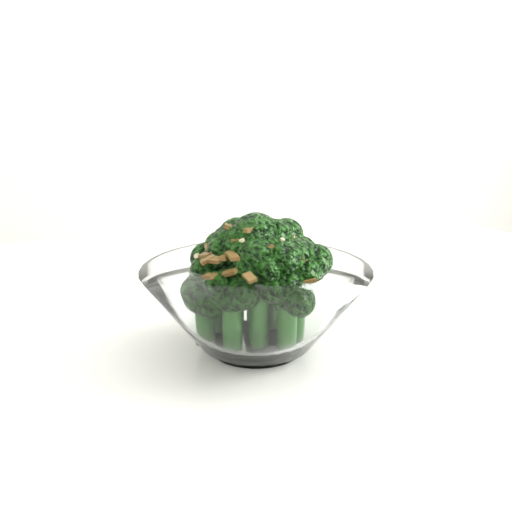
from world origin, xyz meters
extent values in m
cube|color=white|center=(-0.11, -0.12, 0.73)|extent=(1.42, 1.22, 0.04)
cylinder|color=white|center=(0.25, 0.41, 0.35)|extent=(0.04, 0.04, 0.71)
cylinder|color=white|center=(-0.03, -0.17, 0.75)|extent=(0.08, 0.08, 0.01)
cylinder|color=#1B4F15|center=(-0.03, -0.17, 0.80)|extent=(0.02, 0.02, 0.07)
sphere|color=#14420C|center=(-0.03, -0.17, 0.85)|extent=(0.05, 0.05, 0.05)
cylinder|color=#1B4F15|center=(-0.01, -0.15, 0.79)|extent=(0.02, 0.02, 0.07)
sphere|color=#14420C|center=(-0.01, -0.15, 0.84)|extent=(0.04, 0.04, 0.04)
cylinder|color=#1B4F15|center=(-0.05, -0.16, 0.79)|extent=(0.02, 0.02, 0.07)
sphere|color=#14420C|center=(-0.05, -0.16, 0.84)|extent=(0.04, 0.04, 0.04)
cylinder|color=#1B4F15|center=(-0.03, -0.19, 0.79)|extent=(0.02, 0.02, 0.06)
sphere|color=#14420C|center=(-0.03, -0.19, 0.83)|extent=(0.04, 0.04, 0.04)
cylinder|color=#1B4F15|center=(0.00, -0.17, 0.79)|extent=(0.02, 0.02, 0.05)
sphere|color=#14420C|center=(0.00, -0.17, 0.82)|extent=(0.04, 0.04, 0.04)
cylinder|color=#1B4F15|center=(-0.06, -0.16, 0.78)|extent=(0.02, 0.02, 0.05)
sphere|color=#14420C|center=(-0.06, -0.16, 0.82)|extent=(0.04, 0.04, 0.04)
cylinder|color=#1B4F15|center=(-0.01, -0.20, 0.78)|extent=(0.02, 0.02, 0.05)
sphere|color=#14420C|center=(-0.01, -0.20, 0.82)|extent=(0.04, 0.04, 0.04)
cylinder|color=#1B4F15|center=(-0.05, -0.20, 0.78)|extent=(0.02, 0.02, 0.04)
sphere|color=#14420C|center=(-0.05, -0.20, 0.81)|extent=(0.04, 0.04, 0.04)
cylinder|color=#1B4F15|center=(0.01, -0.14, 0.78)|extent=(0.02, 0.02, 0.04)
sphere|color=#14420C|center=(0.01, -0.14, 0.81)|extent=(0.03, 0.03, 0.03)
cylinder|color=#1B4F15|center=(-0.07, -0.18, 0.78)|extent=(0.02, 0.02, 0.03)
sphere|color=#14420C|center=(-0.07, -0.18, 0.80)|extent=(0.04, 0.04, 0.04)
cylinder|color=#1B4F15|center=(-0.02, -0.13, 0.78)|extent=(0.02, 0.02, 0.04)
sphere|color=#14420C|center=(-0.02, -0.13, 0.81)|extent=(0.03, 0.03, 0.03)
cylinder|color=#1B4F15|center=(0.00, -0.15, 0.79)|extent=(0.02, 0.02, 0.06)
sphere|color=#14420C|center=(0.00, -0.15, 0.83)|extent=(0.04, 0.04, 0.04)
cylinder|color=#1B4F15|center=(0.00, -0.19, 0.79)|extent=(0.02, 0.02, 0.06)
sphere|color=#14420C|center=(0.00, -0.19, 0.83)|extent=(0.04, 0.04, 0.04)
cube|color=brown|center=(-0.07, -0.18, 0.84)|extent=(0.01, 0.01, 0.01)
cube|color=brown|center=(0.03, -0.18, 0.83)|extent=(0.01, 0.01, 0.00)
cube|color=brown|center=(-0.05, -0.16, 0.84)|extent=(0.01, 0.01, 0.01)
cube|color=brown|center=(-0.03, -0.13, 0.84)|extent=(0.01, 0.01, 0.00)
cube|color=brown|center=(0.02, -0.18, 0.83)|extent=(0.01, 0.01, 0.01)
cube|color=brown|center=(-0.01, -0.17, 0.86)|extent=(0.01, 0.01, 0.01)
cube|color=brown|center=(-0.05, -0.19, 0.84)|extent=(0.01, 0.01, 0.00)
cube|color=brown|center=(-0.05, -0.21, 0.83)|extent=(0.01, 0.01, 0.01)
cube|color=brown|center=(-0.05, -0.16, 0.86)|extent=(0.01, 0.01, 0.01)
cube|color=brown|center=(0.00, -0.20, 0.84)|extent=(0.01, 0.01, 0.00)
cube|color=brown|center=(-0.04, -0.12, 0.83)|extent=(0.01, 0.01, 0.01)
cube|color=brown|center=(0.02, -0.19, 0.83)|extent=(0.01, 0.01, 0.01)
cube|color=brown|center=(0.00, -0.13, 0.84)|extent=(0.01, 0.02, 0.00)
cube|color=brown|center=(0.00, -0.17, 0.85)|extent=(0.01, 0.01, 0.01)
cube|color=brown|center=(-0.04, -0.14, 0.84)|extent=(0.01, 0.01, 0.01)
cube|color=brown|center=(-0.07, -0.19, 0.84)|extent=(0.01, 0.01, 0.01)
cube|color=brown|center=(-0.06, -0.20, 0.84)|extent=(0.01, 0.01, 0.01)
cube|color=brown|center=(-0.05, -0.17, 0.86)|extent=(0.01, 0.01, 0.01)
cube|color=brown|center=(-0.04, -0.14, 0.84)|extent=(0.01, 0.01, 0.01)
cube|color=brown|center=(0.01, -0.15, 0.84)|extent=(0.01, 0.01, 0.01)
cube|color=brown|center=(-0.05, -0.16, 0.85)|extent=(0.01, 0.01, 0.01)
cube|color=brown|center=(-0.01, -0.16, 0.85)|extent=(0.01, 0.01, 0.00)
cube|color=brown|center=(-0.05, -0.18, 0.85)|extent=(0.01, 0.01, 0.00)
cube|color=brown|center=(-0.02, -0.13, 0.84)|extent=(0.01, 0.01, 0.01)
cube|color=brown|center=(0.00, -0.13, 0.83)|extent=(0.01, 0.01, 0.00)
cube|color=brown|center=(0.01, -0.21, 0.82)|extent=(0.01, 0.01, 0.01)
cube|color=brown|center=(0.00, -0.18, 0.84)|extent=(0.01, 0.01, 0.01)
cube|color=brown|center=(-0.05, -0.20, 0.84)|extent=(0.01, 0.01, 0.00)
cube|color=brown|center=(0.00, -0.20, 0.84)|extent=(0.01, 0.01, 0.01)
cube|color=brown|center=(-0.03, -0.14, 0.84)|extent=(0.01, 0.01, 0.01)
cube|color=brown|center=(-0.05, -0.15, 0.85)|extent=(0.01, 0.01, 0.00)
cube|color=brown|center=(-0.02, -0.20, 0.85)|extent=(0.01, 0.01, 0.01)
cube|color=brown|center=(-0.06, -0.16, 0.84)|extent=(0.01, 0.01, 0.01)
cube|color=brown|center=(-0.02, -0.18, 0.86)|extent=(0.01, 0.01, 0.01)
cube|color=brown|center=(0.01, -0.20, 0.84)|extent=(0.01, 0.01, 0.00)
cube|color=brown|center=(-0.07, -0.20, 0.83)|extent=(0.01, 0.02, 0.01)
cube|color=brown|center=(-0.06, -0.17, 0.84)|extent=(0.01, 0.01, 0.01)
cube|color=brown|center=(0.00, -0.21, 0.84)|extent=(0.01, 0.01, 0.01)
cube|color=brown|center=(0.00, -0.17, 0.84)|extent=(0.02, 0.01, 0.01)
cube|color=brown|center=(-0.05, -0.19, 0.84)|extent=(0.01, 0.01, 0.00)
cube|color=brown|center=(-0.04, -0.22, 0.83)|extent=(0.01, 0.01, 0.01)
cube|color=brown|center=(-0.03, -0.19, 0.86)|extent=(0.01, 0.01, 0.00)
cube|color=brown|center=(-0.05, -0.13, 0.83)|extent=(0.01, 0.01, 0.01)
cube|color=brown|center=(-0.03, -0.13, 0.84)|extent=(0.01, 0.01, 0.01)
cube|color=brown|center=(-0.02, -0.13, 0.84)|extent=(0.01, 0.01, 0.00)
cube|color=beige|center=(-0.06, -0.16, 0.84)|extent=(0.01, 0.01, 0.00)
cube|color=beige|center=(-0.08, -0.17, 0.83)|extent=(0.01, 0.00, 0.01)
cube|color=beige|center=(-0.01, -0.20, 0.85)|extent=(0.01, 0.01, 0.00)
cube|color=beige|center=(0.00, -0.18, 0.84)|extent=(0.00, 0.00, 0.00)
cube|color=beige|center=(-0.05, -0.17, 0.85)|extent=(0.01, 0.01, 0.00)
cube|color=beige|center=(-0.05, -0.16, 0.85)|extent=(0.01, 0.00, 0.00)
cube|color=beige|center=(0.00, -0.19, 0.84)|extent=(0.01, 0.01, 0.00)
cube|color=beige|center=(-0.01, -0.16, 0.86)|extent=(0.01, 0.00, 0.00)
cube|color=beige|center=(-0.07, -0.17, 0.83)|extent=(0.00, 0.00, 0.00)
cube|color=beige|center=(-0.05, -0.15, 0.85)|extent=(0.00, 0.00, 0.00)
cube|color=beige|center=(-0.07, -0.15, 0.83)|extent=(0.00, 0.00, 0.00)
cube|color=beige|center=(-0.05, -0.16, 0.85)|extent=(0.00, 0.00, 0.00)
cube|color=beige|center=(-0.03, -0.15, 0.85)|extent=(0.00, 0.00, 0.00)
cube|color=beige|center=(-0.08, -0.16, 0.83)|extent=(0.01, 0.01, 0.00)
cube|color=beige|center=(0.01, -0.19, 0.84)|extent=(0.01, 0.01, 0.00)
cube|color=beige|center=(0.00, -0.17, 0.84)|extent=(0.00, 0.00, 0.00)
cube|color=beige|center=(0.01, -0.15, 0.84)|extent=(0.00, 0.00, 0.00)
cube|color=beige|center=(-0.06, -0.13, 0.83)|extent=(0.00, 0.00, 0.00)
cube|color=beige|center=(-0.02, -0.21, 0.84)|extent=(0.00, 0.00, 0.00)
cube|color=beige|center=(-0.04, -0.19, 0.85)|extent=(0.01, 0.01, 0.00)
cube|color=beige|center=(0.01, -0.18, 0.84)|extent=(0.01, 0.01, 0.00)
cube|color=beige|center=(-0.01, -0.19, 0.85)|extent=(0.00, 0.00, 0.00)
camera|label=1|loc=(-0.07, -0.62, 0.96)|focal=40.00mm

